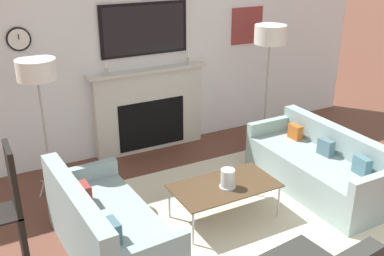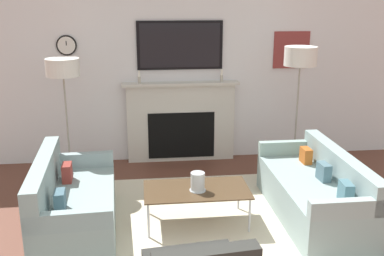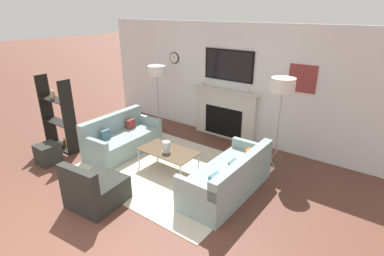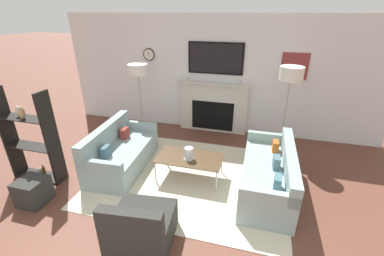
% 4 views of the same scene
% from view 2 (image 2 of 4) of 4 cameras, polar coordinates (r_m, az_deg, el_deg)
% --- Properties ---
extents(fireplace_wall, '(7.51, 0.28, 2.70)m').
position_cam_2_polar(fireplace_wall, '(6.81, -1.50, 6.02)').
color(fireplace_wall, white).
rests_on(fireplace_wall, ground_plane).
extents(area_rug, '(3.32, 2.65, 0.01)m').
position_cam_2_polar(area_rug, '(5.14, 0.73, -11.91)').
color(area_rug, beige).
rests_on(area_rug, ground_plane).
extents(couch_left, '(0.89, 1.73, 0.82)m').
position_cam_2_polar(couch_left, '(5.04, -14.96, -9.49)').
color(couch_left, '#8BA2A2').
rests_on(couch_left, ground_plane).
extents(couch_right, '(0.79, 1.88, 0.76)m').
position_cam_2_polar(couch_right, '(5.34, 15.37, -8.06)').
color(couch_right, '#8BA2A2').
rests_on(couch_right, ground_plane).
extents(coffee_table, '(1.15, 0.63, 0.41)m').
position_cam_2_polar(coffee_table, '(4.98, 0.58, -7.99)').
color(coffee_table, '#4C3823').
rests_on(coffee_table, ground_plane).
extents(hurricane_candle, '(0.18, 0.18, 0.21)m').
position_cam_2_polar(hurricane_candle, '(4.89, 0.73, -6.97)').
color(hurricane_candle, silver).
rests_on(hurricane_candle, coffee_table).
extents(floor_lamp_left, '(0.43, 0.43, 1.69)m').
position_cam_2_polar(floor_lamp_left, '(6.08, -16.09, 7.19)').
color(floor_lamp_left, '#9E998E').
rests_on(floor_lamp_left, ground_plane).
extents(floor_lamp_right, '(0.44, 0.44, 1.80)m').
position_cam_2_polar(floor_lamp_right, '(6.36, 13.61, 8.65)').
color(floor_lamp_right, '#9E998E').
rests_on(floor_lamp_right, ground_plane).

